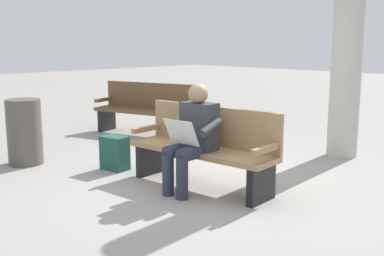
# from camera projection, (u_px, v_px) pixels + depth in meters

# --- Properties ---
(ground_plane) EXTENTS (40.00, 40.00, 0.00)m
(ground_plane) POSITION_uv_depth(u_px,v_px,m) (201.00, 187.00, 5.33)
(ground_plane) COLOR gray
(bench_near) EXTENTS (1.83, 0.62, 0.90)m
(bench_near) POSITION_uv_depth(u_px,v_px,m) (205.00, 146.00, 5.30)
(bench_near) COLOR #9E7A51
(bench_near) RESTS_ON ground
(person_seated) EXTENTS (0.59, 0.60, 1.18)m
(person_seated) POSITION_uv_depth(u_px,v_px,m) (193.00, 135.00, 5.08)
(person_seated) COLOR #33383D
(person_seated) RESTS_ON ground
(backpack) EXTENTS (0.37, 0.30, 0.43)m
(backpack) POSITION_uv_depth(u_px,v_px,m) (115.00, 153.00, 6.02)
(backpack) COLOR #1E4C42
(backpack) RESTS_ON ground
(bench_far) EXTENTS (1.86, 0.99, 0.90)m
(bench_far) POSITION_uv_depth(u_px,v_px,m) (145.00, 108.00, 8.32)
(bench_far) COLOR brown
(bench_far) RESTS_ON ground
(support_pillar) EXTENTS (0.42, 0.42, 3.62)m
(support_pillar) POSITION_uv_depth(u_px,v_px,m) (349.00, 28.00, 6.45)
(support_pillar) COLOR #B2AFA8
(support_pillar) RESTS_ON ground
(trash_bin) EXTENTS (0.45, 0.45, 0.87)m
(trash_bin) POSITION_uv_depth(u_px,v_px,m) (25.00, 132.00, 6.25)
(trash_bin) COLOR #514C47
(trash_bin) RESTS_ON ground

